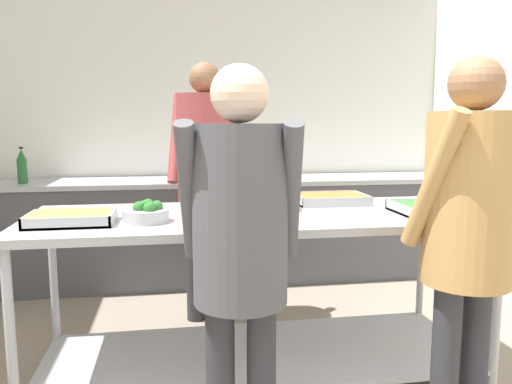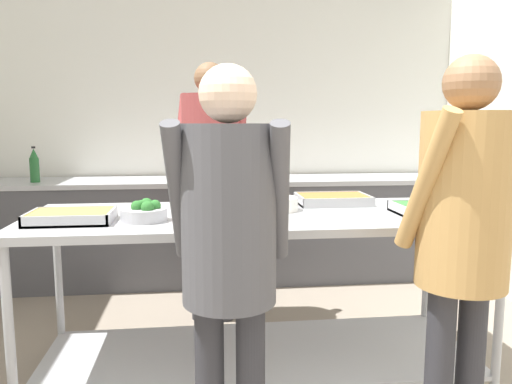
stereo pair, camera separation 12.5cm
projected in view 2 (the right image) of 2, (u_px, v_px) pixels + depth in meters
wall_rear at (226, 129)px, 4.65m from camera, size 4.41×0.06×2.65m
back_counter at (229, 229)px, 4.41m from camera, size 4.25×0.65×0.90m
serving_counter at (258, 267)px, 2.67m from camera, size 2.39×0.88×0.91m
serving_tray_vegetables at (71, 217)px, 2.39m from camera, size 0.39×0.28×0.05m
broccoli_bowl at (144, 212)px, 2.42m from camera, size 0.22×0.22×0.11m
sauce_pan at (212, 213)px, 2.36m from camera, size 0.36×0.22×0.09m
plate_stack at (274, 204)px, 2.72m from camera, size 0.27×0.27×0.07m
serving_tray_greens at (333, 200)px, 2.94m from camera, size 0.41×0.30×0.05m
serving_tray_roast at (436, 210)px, 2.59m from camera, size 0.40×0.33×0.05m
guest_serving_left at (463, 219)px, 1.94m from camera, size 0.50×0.40×1.63m
guest_serving_right at (229, 233)px, 1.83m from camera, size 0.48×0.37×1.59m
cook_behind_counter at (211, 164)px, 3.40m from camera, size 0.54×0.43×1.78m
water_bottle at (34, 166)px, 4.06m from camera, size 0.07×0.07×0.29m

